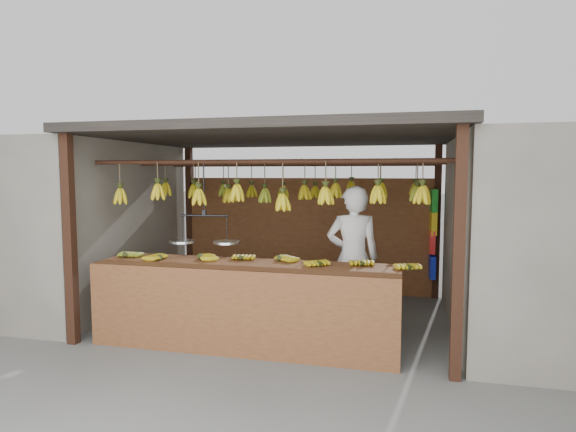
# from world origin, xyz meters

# --- Properties ---
(ground) EXTENTS (80.00, 80.00, 0.00)m
(ground) POSITION_xyz_m (0.00, 0.00, 0.00)
(ground) COLOR #5B5B57
(stall) EXTENTS (4.30, 3.30, 2.40)m
(stall) POSITION_xyz_m (0.00, 0.33, 1.97)
(stall) COLOR black
(stall) RESTS_ON ground
(neighbor_left) EXTENTS (3.00, 3.00, 2.30)m
(neighbor_left) POSITION_xyz_m (-3.60, 0.00, 1.15)
(neighbor_left) COLOR slate
(neighbor_left) RESTS_ON ground
(counter) EXTENTS (3.50, 0.75, 0.96)m
(counter) POSITION_xyz_m (-0.12, -1.22, 0.70)
(counter) COLOR brown
(counter) RESTS_ON ground
(hanging_bananas) EXTENTS (3.54, 2.23, 0.38)m
(hanging_bananas) POSITION_xyz_m (0.01, -0.01, 1.63)
(hanging_bananas) COLOR #B6A013
(hanging_bananas) RESTS_ON ground
(balance_scale) EXTENTS (0.80, 0.35, 0.91)m
(balance_scale) POSITION_xyz_m (-0.65, -1.00, 1.15)
(balance_scale) COLOR black
(balance_scale) RESTS_ON ground
(vendor) EXTENTS (0.71, 0.55, 1.73)m
(vendor) POSITION_xyz_m (0.94, -0.26, 0.86)
(vendor) COLOR white
(vendor) RESTS_ON ground
(bag_bundles) EXTENTS (0.08, 0.26, 1.32)m
(bag_bundles) POSITION_xyz_m (1.94, 1.35, 0.99)
(bag_bundles) COLOR #199926
(bag_bundles) RESTS_ON ground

